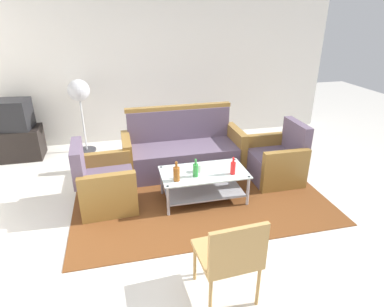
{
  "coord_description": "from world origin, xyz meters",
  "views": [
    {
      "loc": [
        -0.85,
        -3.0,
        2.29
      ],
      "look_at": [
        0.01,
        0.61,
        0.65
      ],
      "focal_mm": 30.29,
      "sensor_mm": 36.0,
      "label": 1
    }
  ],
  "objects_px": {
    "armchair_left": "(105,185)",
    "cup": "(199,168)",
    "bottle_red": "(233,168)",
    "television": "(10,115)",
    "armchair_right": "(276,161)",
    "coffee_table": "(204,181)",
    "wicker_chair": "(231,254)",
    "couch": "(183,151)",
    "tv_stand": "(17,144)",
    "bottle_brown": "(177,174)",
    "bottle_green": "(196,170)",
    "pedestal_fan": "(79,95)"
  },
  "relations": [
    {
      "from": "armchair_left",
      "to": "wicker_chair",
      "type": "bearing_deg",
      "value": 27.44
    },
    {
      "from": "bottle_red",
      "to": "wicker_chair",
      "type": "relative_size",
      "value": 0.27
    },
    {
      "from": "bottle_red",
      "to": "pedestal_fan",
      "type": "distance_m",
      "value": 2.97
    },
    {
      "from": "armchair_left",
      "to": "tv_stand",
      "type": "xyz_separation_m",
      "value": [
        -1.45,
        1.84,
        -0.03
      ]
    },
    {
      "from": "coffee_table",
      "to": "cup",
      "type": "height_order",
      "value": "cup"
    },
    {
      "from": "wicker_chair",
      "to": "bottle_green",
      "type": "bearing_deg",
      "value": 83.39
    },
    {
      "from": "armchair_left",
      "to": "bottle_green",
      "type": "height_order",
      "value": "armchair_left"
    },
    {
      "from": "armchair_left",
      "to": "television",
      "type": "xyz_separation_m",
      "value": [
        -1.44,
        1.84,
        0.47
      ]
    },
    {
      "from": "bottle_red",
      "to": "tv_stand",
      "type": "distance_m",
      "value": 3.72
    },
    {
      "from": "couch",
      "to": "armchair_left",
      "type": "relative_size",
      "value": 2.12
    },
    {
      "from": "armchair_right",
      "to": "coffee_table",
      "type": "bearing_deg",
      "value": 104.81
    },
    {
      "from": "bottle_green",
      "to": "armchair_right",
      "type": "bearing_deg",
      "value": 17.26
    },
    {
      "from": "couch",
      "to": "television",
      "type": "bearing_deg",
      "value": -23.25
    },
    {
      "from": "armchair_right",
      "to": "wicker_chair",
      "type": "xyz_separation_m",
      "value": [
        -1.4,
        -1.93,
        0.21
      ]
    },
    {
      "from": "couch",
      "to": "bottle_green",
      "type": "distance_m",
      "value": 1.02
    },
    {
      "from": "armchair_right",
      "to": "coffee_table",
      "type": "height_order",
      "value": "armchair_right"
    },
    {
      "from": "armchair_left",
      "to": "wicker_chair",
      "type": "xyz_separation_m",
      "value": [
        1.03,
        -1.78,
        0.21
      ]
    },
    {
      "from": "armchair_left",
      "to": "cup",
      "type": "height_order",
      "value": "armchair_left"
    },
    {
      "from": "couch",
      "to": "wicker_chair",
      "type": "distance_m",
      "value": 2.53
    },
    {
      "from": "armchair_left",
      "to": "bottle_red",
      "type": "relative_size",
      "value": 3.75
    },
    {
      "from": "cup",
      "to": "couch",
      "type": "bearing_deg",
      "value": 91.83
    },
    {
      "from": "couch",
      "to": "pedestal_fan",
      "type": "relative_size",
      "value": 1.42
    },
    {
      "from": "cup",
      "to": "television",
      "type": "xyz_separation_m",
      "value": [
        -2.64,
        1.98,
        0.3
      ]
    },
    {
      "from": "television",
      "to": "bottle_red",
      "type": "bearing_deg",
      "value": 151.13
    },
    {
      "from": "armchair_left",
      "to": "armchair_right",
      "type": "bearing_deg",
      "value": 90.87
    },
    {
      "from": "wicker_chair",
      "to": "pedestal_fan",
      "type": "bearing_deg",
      "value": 107.22
    },
    {
      "from": "couch",
      "to": "cup",
      "type": "bearing_deg",
      "value": 91.34
    },
    {
      "from": "couch",
      "to": "wicker_chair",
      "type": "xyz_separation_m",
      "value": [
        -0.13,
        -2.52,
        0.18
      ]
    },
    {
      "from": "armchair_left",
      "to": "coffee_table",
      "type": "relative_size",
      "value": 0.77
    },
    {
      "from": "wicker_chair",
      "to": "armchair_left",
      "type": "bearing_deg",
      "value": 116.6
    },
    {
      "from": "coffee_table",
      "to": "wicker_chair",
      "type": "xyz_separation_m",
      "value": [
        -0.22,
        -1.61,
        0.22
      ]
    },
    {
      "from": "coffee_table",
      "to": "tv_stand",
      "type": "height_order",
      "value": "tv_stand"
    },
    {
      "from": "couch",
      "to": "bottle_green",
      "type": "height_order",
      "value": "couch"
    },
    {
      "from": "coffee_table",
      "to": "bottle_brown",
      "type": "relative_size",
      "value": 4.41
    },
    {
      "from": "coffee_table",
      "to": "pedestal_fan",
      "type": "distance_m",
      "value": 2.7
    },
    {
      "from": "bottle_green",
      "to": "coffee_table",
      "type": "bearing_deg",
      "value": 35.33
    },
    {
      "from": "wicker_chair",
      "to": "couch",
      "type": "bearing_deg",
      "value": 83.55
    },
    {
      "from": "bottle_brown",
      "to": "bottle_green",
      "type": "distance_m",
      "value": 0.26
    },
    {
      "from": "armchair_right",
      "to": "wicker_chair",
      "type": "height_order",
      "value": "armchair_right"
    },
    {
      "from": "coffee_table",
      "to": "armchair_left",
      "type": "bearing_deg",
      "value": 172.36
    },
    {
      "from": "bottle_red",
      "to": "television",
      "type": "xyz_separation_m",
      "value": [
        -3.03,
        2.14,
        0.26
      ]
    },
    {
      "from": "armchair_left",
      "to": "pedestal_fan",
      "type": "height_order",
      "value": "pedestal_fan"
    },
    {
      "from": "coffee_table",
      "to": "bottle_green",
      "type": "height_order",
      "value": "bottle_green"
    },
    {
      "from": "tv_stand",
      "to": "television",
      "type": "xyz_separation_m",
      "value": [
        0.0,
        0.0,
        0.5
      ]
    },
    {
      "from": "television",
      "to": "bottle_green",
      "type": "bearing_deg",
      "value": 147.08
    },
    {
      "from": "bottle_brown",
      "to": "television",
      "type": "relative_size",
      "value": 0.39
    },
    {
      "from": "tv_stand",
      "to": "wicker_chair",
      "type": "height_order",
      "value": "wicker_chair"
    },
    {
      "from": "armchair_right",
      "to": "tv_stand",
      "type": "distance_m",
      "value": 4.22
    },
    {
      "from": "coffee_table",
      "to": "bottle_green",
      "type": "distance_m",
      "value": 0.28
    },
    {
      "from": "bottle_brown",
      "to": "wicker_chair",
      "type": "height_order",
      "value": "wicker_chair"
    }
  ]
}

